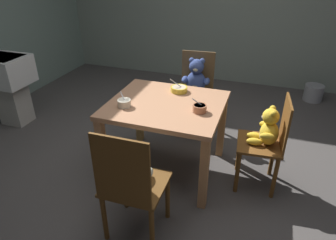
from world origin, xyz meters
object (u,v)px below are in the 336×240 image
(teddy_chair_near_right, at_px, (267,135))
(porridge_bowl_cream_near_left, at_px, (124,103))
(teddy_chair_near_front, at_px, (131,177))
(porridge_bowl_terracotta_near_right, at_px, (200,108))
(porridge_bowl_yellow_far_center, at_px, (179,89))
(dining_table, at_px, (166,114))
(metal_pail, at_px, (313,93))
(teddy_chair_far_center, at_px, (196,85))
(sink_basin, at_px, (8,81))

(teddy_chair_near_right, relative_size, porridge_bowl_cream_near_left, 7.21)
(teddy_chair_near_right, bearing_deg, teddy_chair_near_front, 41.40)
(porridge_bowl_terracotta_near_right, height_order, porridge_bowl_yellow_far_center, porridge_bowl_yellow_far_center)
(porridge_bowl_cream_near_left, bearing_deg, dining_table, 29.99)
(teddy_chair_near_right, xyz_separation_m, teddy_chair_near_front, (-0.83, -0.88, 0.02))
(teddy_chair_near_right, bearing_deg, metal_pail, -110.77)
(porridge_bowl_terracotta_near_right, bearing_deg, porridge_bowl_yellow_far_center, 129.23)
(dining_table, xyz_separation_m, porridge_bowl_cream_near_left, (-0.31, -0.18, 0.14))
(porridge_bowl_yellow_far_center, bearing_deg, porridge_bowl_cream_near_left, -127.39)
(teddy_chair_far_center, bearing_deg, porridge_bowl_terracotta_near_right, 11.19)
(porridge_bowl_terracotta_near_right, height_order, metal_pail, porridge_bowl_terracotta_near_right)
(porridge_bowl_cream_near_left, xyz_separation_m, porridge_bowl_yellow_far_center, (0.35, 0.45, -0.01))
(teddy_chair_near_front, distance_m, sink_basin, 2.37)
(teddy_chair_near_right, distance_m, metal_pail, 2.21)
(porridge_bowl_terracotta_near_right, bearing_deg, teddy_chair_far_center, 105.94)
(teddy_chair_far_center, distance_m, porridge_bowl_terracotta_near_right, 0.93)
(teddy_chair_near_front, height_order, porridge_bowl_cream_near_left, teddy_chair_near_front)
(teddy_chair_near_right, bearing_deg, teddy_chair_far_center, -48.18)
(teddy_chair_near_right, bearing_deg, porridge_bowl_terracotta_near_right, 7.65)
(teddy_chair_near_front, height_order, porridge_bowl_terracotta_near_right, teddy_chair_near_front)
(sink_basin, bearing_deg, porridge_bowl_yellow_far_center, -0.48)
(teddy_chair_far_center, xyz_separation_m, teddy_chair_near_front, (-0.02, -1.63, -0.03))
(dining_table, distance_m, porridge_bowl_yellow_far_center, 0.30)
(porridge_bowl_yellow_far_center, height_order, sink_basin, sink_basin)
(porridge_bowl_cream_near_left, bearing_deg, porridge_bowl_terracotta_near_right, 9.76)
(porridge_bowl_yellow_far_center, xyz_separation_m, sink_basin, (-2.08, 0.02, -0.18))
(porridge_bowl_cream_near_left, bearing_deg, teddy_chair_near_right, 11.22)
(dining_table, height_order, porridge_bowl_cream_near_left, porridge_bowl_cream_near_left)
(teddy_chair_near_front, bearing_deg, teddy_chair_far_center, -1.42)
(teddy_chair_far_center, bearing_deg, sink_basin, -80.93)
(dining_table, relative_size, porridge_bowl_yellow_far_center, 5.90)
(dining_table, height_order, porridge_bowl_terracotta_near_right, porridge_bowl_terracotta_near_right)
(porridge_bowl_yellow_far_center, distance_m, metal_pail, 2.43)
(teddy_chair_near_front, xyz_separation_m, porridge_bowl_cream_near_left, (-0.35, 0.64, 0.20))
(teddy_chair_near_front, bearing_deg, porridge_bowl_yellow_far_center, -0.25)
(teddy_chair_near_right, height_order, porridge_bowl_cream_near_left, teddy_chair_near_right)
(teddy_chair_near_front, bearing_deg, porridge_bowl_cream_near_left, 28.12)
(dining_table, relative_size, teddy_chair_near_front, 1.07)
(teddy_chair_far_center, height_order, teddy_chair_near_right, teddy_chair_far_center)
(sink_basin, bearing_deg, porridge_bowl_cream_near_left, -15.14)
(porridge_bowl_yellow_far_center, height_order, metal_pail, porridge_bowl_yellow_far_center)
(dining_table, relative_size, metal_pail, 3.82)
(teddy_chair_far_center, height_order, porridge_bowl_cream_near_left, teddy_chair_far_center)
(porridge_bowl_yellow_far_center, bearing_deg, teddy_chair_near_right, -14.54)
(porridge_bowl_terracotta_near_right, relative_size, metal_pail, 0.47)
(dining_table, distance_m, sink_basin, 2.07)
(porridge_bowl_cream_near_left, relative_size, porridge_bowl_terracotta_near_right, 0.96)
(porridge_bowl_terracotta_near_right, relative_size, porridge_bowl_yellow_far_center, 0.73)
(dining_table, xyz_separation_m, porridge_bowl_yellow_far_center, (0.03, 0.27, 0.13))
(teddy_chair_near_front, xyz_separation_m, porridge_bowl_terracotta_near_right, (0.27, 0.75, 0.20))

